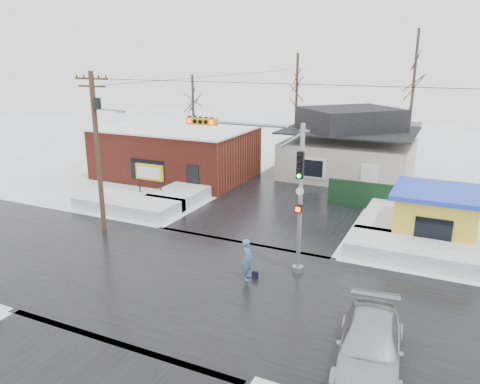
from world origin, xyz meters
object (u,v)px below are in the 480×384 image
at_px(kiosk, 436,215).
at_px(pedestrian, 247,260).
at_px(traffic_signal, 268,175).
at_px(utility_pole, 98,143).
at_px(marquee_sign, 149,173).
at_px(car, 370,347).

bearing_deg(kiosk, pedestrian, -130.25).
bearing_deg(traffic_signal, utility_pole, 177.05).
height_order(traffic_signal, marquee_sign, traffic_signal).
distance_m(traffic_signal, kiosk, 10.43).
bearing_deg(marquee_sign, car, -35.02).
bearing_deg(kiosk, utility_pole, -159.56).
bearing_deg(marquee_sign, pedestrian, -36.23).
bearing_deg(car, traffic_signal, 129.87).
xyz_separation_m(traffic_signal, marquee_sign, (-11.43, 6.53, -2.62)).
bearing_deg(marquee_sign, utility_pole, -79.87).
distance_m(kiosk, pedestrian, 11.38).
relative_size(marquee_sign, pedestrian, 1.31).
distance_m(utility_pole, marquee_sign, 6.87).
height_order(pedestrian, car, pedestrian).
xyz_separation_m(marquee_sign, car, (17.30, -12.12, -1.18)).
distance_m(marquee_sign, car, 21.16).
height_order(marquee_sign, pedestrian, marquee_sign).
relative_size(utility_pole, marquee_sign, 3.53).
xyz_separation_m(utility_pole, car, (16.23, -6.13, -4.37)).
distance_m(marquee_sign, kiosk, 18.51).
bearing_deg(pedestrian, car, -142.27).
relative_size(pedestrian, car, 0.38).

